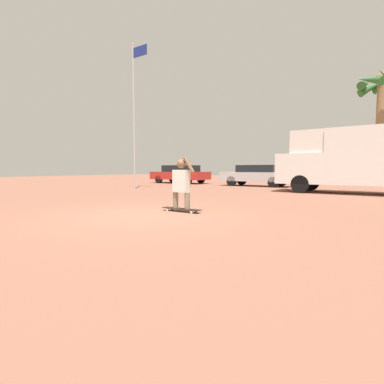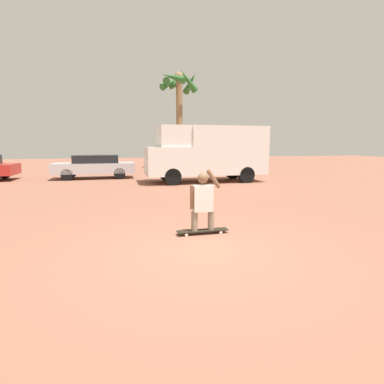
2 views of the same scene
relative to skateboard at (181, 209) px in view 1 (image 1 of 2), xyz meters
The scene contains 8 objects.
ground_plane 1.08m from the skateboard, 108.62° to the right, with size 80.00×80.00×0.00m, color #935B47.
skateboard is the anchor object (origin of this frame).
person_skateboarder 0.71m from the skateboard, behind, with size 0.69×0.23×1.35m.
camper_van 9.55m from the skateboard, 72.22° to the left, with size 6.21×2.18×2.88m.
parked_car_silver 12.43m from the skateboard, 104.05° to the left, with size 4.51×1.73×1.36m.
parked_car_red 15.54m from the skateboard, 127.51° to the left, with size 4.55×1.93×1.39m.
palm_tree_near_van 19.34m from the skateboard, 79.92° to the left, with size 3.11×3.31×7.66m.
flagpole 10.48m from the skateboard, 142.75° to the left, with size 1.09×0.12×7.92m.
Camera 1 is at (5.01, -5.13, 1.11)m, focal length 28.00 mm.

